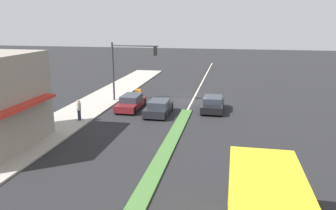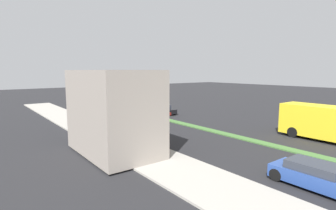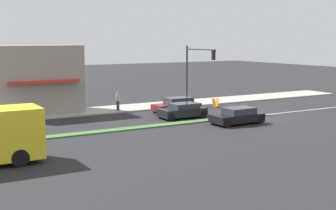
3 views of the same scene
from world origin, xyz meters
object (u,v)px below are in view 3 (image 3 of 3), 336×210
object	(u,v)px
sedan_dark	(182,111)
suv_black	(237,116)
sedan_maroon	(177,105)
pedestrian	(118,101)
warning_aframe_sign	(215,103)
traffic_signal_main	(195,66)

from	to	relation	value
sedan_dark	suv_black	bearing A→B (deg)	-154.20
sedan_maroon	sedan_dark	world-z (taller)	sedan_maroon
pedestrian	warning_aframe_sign	size ratio (longest dim) A/B	1.97
sedan_maroon	traffic_signal_main	bearing A→B (deg)	-67.05
traffic_signal_main	warning_aframe_sign	distance (m)	4.03
pedestrian	warning_aframe_sign	bearing A→B (deg)	-103.34
warning_aframe_sign	sedan_dark	xyz separation A→B (m)	(-3.52, 5.86, 0.16)
sedan_dark	traffic_signal_main	bearing A→B (deg)	-44.49
pedestrian	sedan_maroon	world-z (taller)	pedestrian
pedestrian	sedan_dark	xyz separation A→B (m)	(-5.65, -3.14, -0.40)
sedan_dark	suv_black	xyz separation A→B (m)	(-4.40, -2.13, 0.01)
sedan_dark	suv_black	size ratio (longest dim) A/B	0.96
warning_aframe_sign	sedan_maroon	distance (m)	4.72
sedan_maroon	sedan_dark	size ratio (longest dim) A/B	1.09
traffic_signal_main	pedestrian	xyz separation A→B (m)	(1.73, 7.00, -2.91)
warning_aframe_sign	sedan_maroon	world-z (taller)	sedan_maroon
pedestrian	suv_black	distance (m)	11.36
sedan_dark	pedestrian	bearing A→B (deg)	29.06
traffic_signal_main	pedestrian	bearing A→B (deg)	76.11
suv_black	pedestrian	bearing A→B (deg)	27.66
traffic_signal_main	suv_black	xyz separation A→B (m)	(-8.32, 1.73, -3.30)
pedestrian	sedan_dark	size ratio (longest dim) A/B	0.43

